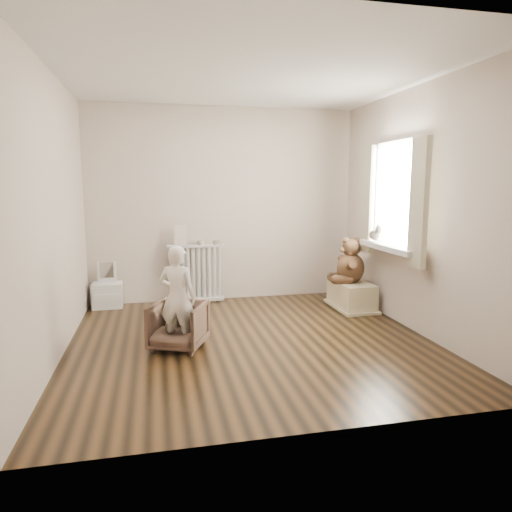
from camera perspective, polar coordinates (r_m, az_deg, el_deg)
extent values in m
cube|color=black|center=(4.73, -0.61, -10.52)|extent=(3.60, 3.60, 0.01)
cube|color=white|center=(4.58, -0.67, 21.88)|extent=(3.60, 3.60, 0.01)
cube|color=beige|center=(6.24, -4.04, 6.38)|extent=(3.60, 0.02, 2.60)
cube|color=beige|center=(2.74, 7.11, 3.13)|extent=(3.60, 0.02, 2.60)
cube|color=beige|center=(4.46, -23.97, 4.64)|extent=(0.02, 3.60, 2.60)
cube|color=beige|center=(5.15, 19.47, 5.36)|extent=(0.02, 3.60, 2.60)
cube|color=white|center=(5.38, 17.50, 7.19)|extent=(0.03, 0.90, 1.10)
cube|color=silver|center=(5.38, 16.38, 1.03)|extent=(0.22, 1.10, 0.06)
cube|color=beige|center=(4.83, 19.70, 6.22)|extent=(0.06, 0.26, 1.30)
cube|color=beige|center=(5.83, 13.73, 6.86)|extent=(0.06, 0.26, 1.30)
cube|color=silver|center=(6.18, -7.53, -2.21)|extent=(0.74, 0.14, 0.78)
cube|color=beige|center=(6.09, -9.44, 2.55)|extent=(0.16, 0.01, 0.26)
cylinder|color=#A59E8C|center=(6.12, -6.90, 1.68)|extent=(0.10, 0.10, 0.06)
cylinder|color=#A59E8C|center=(6.14, -4.96, 1.72)|extent=(0.10, 0.10, 0.05)
cube|color=silver|center=(6.19, -18.10, -3.65)|extent=(0.38, 0.27, 0.59)
imported|color=#4F382A|center=(4.51, -9.71, -8.57)|extent=(0.64, 0.65, 0.45)
imported|color=white|center=(4.39, -9.78, -5.13)|extent=(0.43, 0.36, 1.00)
cube|color=beige|center=(6.01, 11.84, -4.50)|extent=(0.39, 0.73, 0.34)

